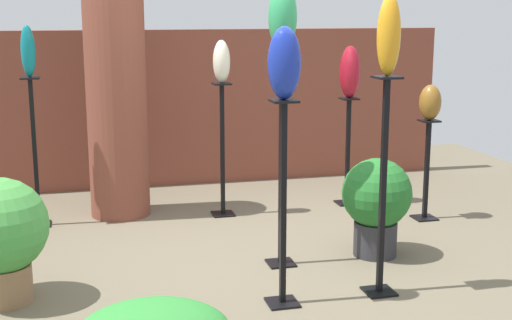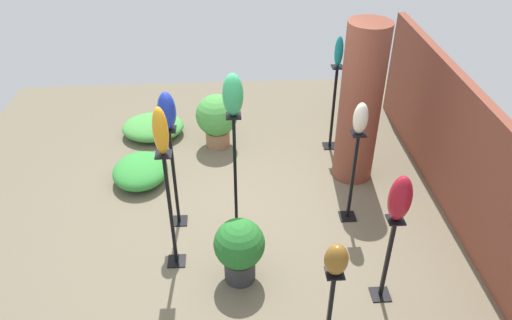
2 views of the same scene
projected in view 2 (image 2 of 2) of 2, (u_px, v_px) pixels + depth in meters
The scene contains 21 objects.
ground_plane at pixel (243, 219), 6.25m from camera, with size 8.00×8.00×0.00m, color #6B604C.
brick_wall_back at pixel (462, 156), 5.91m from camera, with size 5.60×0.12×1.67m, color brown.
brick_pillar at pixel (360, 105), 6.44m from camera, with size 0.54×0.54×2.19m, color brown.
pedestal_ivory at pixel (352, 181), 5.96m from camera, with size 0.20×0.20×1.23m.
pedestal_cobalt at pixel (175, 182), 5.86m from camera, with size 0.20×0.20×1.34m.
pedestal_bronze at pixel (330, 311), 4.57m from camera, with size 0.20×0.20×0.92m.
pedestal_teal at pixel (333, 112), 7.31m from camera, with size 0.20×0.20×1.31m.
pedestal_jade at pixel (235, 181), 5.67m from camera, with size 0.20×0.20×1.59m.
pedestal_amber at pixel (171, 216), 5.26m from camera, with size 0.20×0.20×1.47m.
pedestal_ruby at pixel (387, 263), 4.98m from camera, with size 0.20×0.20×1.05m.
art_vase_ivory at pixel (361, 118), 5.48m from camera, with size 0.15×0.17×0.38m, color beige.
art_vase_cobalt at pixel (167, 111), 5.33m from camera, with size 0.21×0.20×0.45m, color #192D9E.
art_vase_bronze at pixel (336, 260), 4.19m from camera, with size 0.19×0.21×0.31m, color brown.
art_vase_teal at pixel (339, 51), 6.79m from camera, with size 0.12×0.12×0.44m, color #0F727A.
art_vase_jade at pixel (233, 95), 5.06m from camera, with size 0.20×0.22×0.47m, color #2D9356.
art_vase_amber at pixel (161, 131), 4.68m from camera, with size 0.15×0.15×0.51m, color orange.
art_vase_ruby at pixel (400, 199), 4.52m from camera, with size 0.20×0.22×0.49m, color maroon.
potted_plant_walkway_edge at pixel (217, 118), 7.42m from camera, with size 0.62×0.62×0.83m.
potted_plant_mid_right at pixel (239, 248), 5.20m from camera, with size 0.54×0.54×0.77m.
foliage_bed_east at pixel (141, 171), 6.84m from camera, with size 0.86×0.75×0.32m, color #338C38.
foliage_bed_west at pixel (153, 127), 7.86m from camera, with size 0.83×0.96×0.28m, color #479942.
Camera 2 is at (4.75, -0.13, 4.12)m, focal length 35.00 mm.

